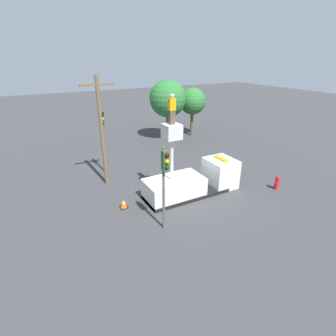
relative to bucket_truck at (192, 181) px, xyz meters
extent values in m
plane|color=#38383A|center=(-0.50, 0.00, -0.91)|extent=(120.00, 120.00, 0.00)
cube|color=black|center=(-0.50, 0.00, -0.79)|extent=(5.81, 2.22, 0.24)
cube|color=silver|center=(-1.45, 0.00, -0.20)|extent=(3.91, 2.16, 1.42)
cube|color=silver|center=(2.41, 0.00, 0.12)|extent=(1.90, 2.16, 2.07)
cube|color=black|center=(3.37, 0.00, 0.54)|extent=(0.03, 1.83, 0.83)
cube|color=orange|center=(2.41, 0.00, 1.23)|extent=(0.36, 1.29, 0.14)
cylinder|color=silver|center=(-1.65, 0.00, 1.96)|extent=(0.22, 0.22, 2.88)
cube|color=silver|center=(-1.65, 0.00, 3.75)|extent=(1.00, 1.00, 0.90)
cube|color=brown|center=(-1.65, 0.00, 4.62)|extent=(0.34, 0.26, 0.84)
cube|color=#F29E0C|center=(-1.65, 0.00, 5.37)|extent=(0.40, 0.26, 0.66)
sphere|color=beige|center=(-1.65, 0.00, 5.81)|extent=(0.23, 0.23, 0.23)
cylinder|color=white|center=(-1.65, 0.00, 5.90)|extent=(0.26, 0.26, 0.09)
cylinder|color=#515156|center=(-3.61, -2.64, 1.50)|extent=(0.14, 0.14, 4.81)
cube|color=#2D512D|center=(-3.61, -2.85, 3.25)|extent=(0.34, 0.28, 1.00)
sphere|color=#490707|center=(-3.61, -3.03, 3.56)|extent=(0.22, 0.22, 0.22)
sphere|color=gold|center=(-3.61, -3.03, 3.25)|extent=(0.22, 0.22, 0.22)
sphere|color=#083710|center=(-3.61, -3.03, 2.94)|extent=(0.22, 0.22, 0.22)
cylinder|color=#515156|center=(-4.31, 6.20, 1.69)|extent=(0.14, 0.14, 5.20)
cube|color=#2D512D|center=(-4.31, 5.99, 3.64)|extent=(0.34, 0.28, 1.00)
sphere|color=#490707|center=(-4.31, 5.81, 3.95)|extent=(0.22, 0.22, 0.22)
sphere|color=gold|center=(-4.31, 5.81, 3.64)|extent=(0.22, 0.22, 0.22)
sphere|color=#083710|center=(-4.31, 5.81, 3.33)|extent=(0.22, 0.22, 0.22)
cylinder|color=red|center=(5.63, -2.41, -0.48)|extent=(0.29, 0.29, 0.86)
sphere|color=red|center=(5.63, -2.41, 0.02)|extent=(0.24, 0.24, 0.24)
cylinder|color=red|center=(5.43, -2.41, -0.40)|extent=(0.12, 0.11, 0.11)
cylinder|color=red|center=(5.83, -2.41, -0.40)|extent=(0.12, 0.11, 0.11)
cube|color=black|center=(-4.86, 0.47, -0.89)|extent=(0.51, 0.51, 0.03)
cone|color=orange|center=(-4.86, 0.47, -0.59)|extent=(0.43, 0.43, 0.63)
cylinder|color=white|center=(-4.86, 0.47, -0.56)|extent=(0.22, 0.22, 0.09)
cylinder|color=brown|center=(4.59, 12.05, 0.67)|extent=(0.36, 0.36, 3.17)
sphere|color=#286B2D|center=(4.59, 12.05, 3.65)|extent=(3.97, 3.97, 3.97)
cylinder|color=brown|center=(7.86, 12.11, 0.58)|extent=(0.36, 0.36, 2.97)
sphere|color=#286B2D|center=(7.86, 12.11, 3.12)|extent=(3.03, 3.03, 3.03)
cylinder|color=brown|center=(-4.82, 4.29, 2.97)|extent=(0.26, 0.26, 7.75)
cube|color=brown|center=(-4.82, 4.29, 6.24)|extent=(2.20, 0.16, 0.16)
camera|label=1|loc=(-9.19, -13.42, 8.02)|focal=28.00mm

